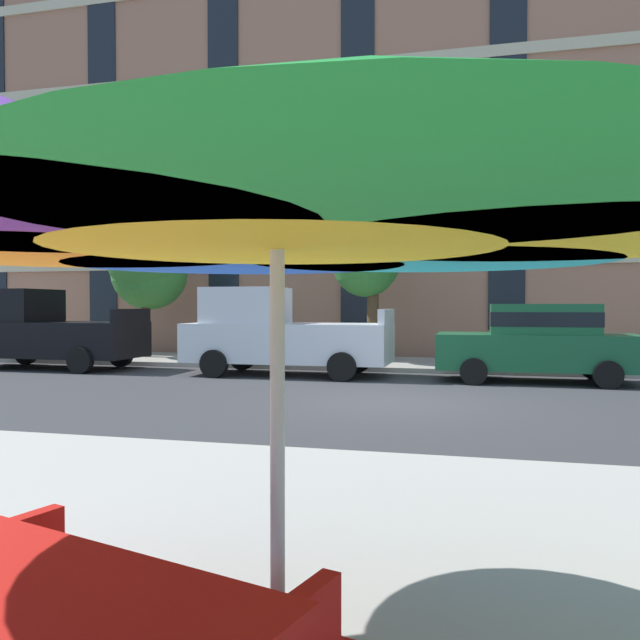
# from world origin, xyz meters

# --- Properties ---
(ground_plane) EXTENTS (120.00, 120.00, 0.00)m
(ground_plane) POSITION_xyz_m (0.00, 0.00, 0.00)
(ground_plane) COLOR #38383A
(sidewalk_far) EXTENTS (56.00, 3.60, 0.12)m
(sidewalk_far) POSITION_xyz_m (0.00, 6.80, 0.06)
(sidewalk_far) COLOR #9E998E
(sidewalk_far) RESTS_ON ground
(apartment_building) EXTENTS (46.94, 12.08, 19.20)m
(apartment_building) POSITION_xyz_m (-0.00, 14.99, 9.60)
(apartment_building) COLOR #A87056
(apartment_building) RESTS_ON ground
(pickup_black) EXTENTS (5.10, 2.12, 2.20)m
(pickup_black) POSITION_xyz_m (-10.20, 3.70, 1.03)
(pickup_black) COLOR black
(pickup_black) RESTS_ON ground
(pickup_white) EXTENTS (5.10, 2.12, 2.20)m
(pickup_white) POSITION_xyz_m (-3.35, 3.70, 1.03)
(pickup_white) COLOR silver
(pickup_white) RESTS_ON ground
(sedan_green) EXTENTS (4.40, 1.98, 1.78)m
(sedan_green) POSITION_xyz_m (2.83, 3.70, 0.95)
(sedan_green) COLOR #195933
(sedan_green) RESTS_ON ground
(street_tree_left) EXTENTS (2.49, 2.79, 4.66)m
(street_tree_left) POSITION_xyz_m (-8.74, 6.80, 3.23)
(street_tree_left) COLOR #4C3823
(street_tree_left) RESTS_ON ground
(street_tree_middle) EXTENTS (1.95, 2.05, 3.93)m
(street_tree_middle) POSITION_xyz_m (-1.64, 6.91, 2.94)
(street_tree_middle) COLOR #4C3823
(street_tree_middle) RESTS_ON ground
(patio_umbrella) EXTENTS (3.97, 3.69, 2.41)m
(patio_umbrella) POSITION_xyz_m (0.72, -9.00, 2.15)
(patio_umbrella) COLOR silver
(patio_umbrella) RESTS_ON ground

